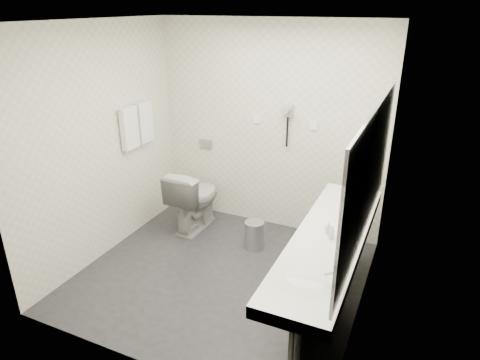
% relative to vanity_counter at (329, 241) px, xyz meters
% --- Properties ---
extents(floor, '(2.80, 2.80, 0.00)m').
position_rel_vanity_counter_xyz_m(floor, '(-1.12, 0.20, -0.80)').
color(floor, '#27272C').
rests_on(floor, ground).
extents(ceiling, '(2.80, 2.80, 0.00)m').
position_rel_vanity_counter_xyz_m(ceiling, '(-1.12, 0.20, 1.70)').
color(ceiling, white).
rests_on(ceiling, wall_back).
extents(wall_back, '(2.80, 0.00, 2.80)m').
position_rel_vanity_counter_xyz_m(wall_back, '(-1.12, 1.50, 0.45)').
color(wall_back, silver).
rests_on(wall_back, floor).
extents(wall_front, '(2.80, 0.00, 2.80)m').
position_rel_vanity_counter_xyz_m(wall_front, '(-1.12, -1.10, 0.45)').
color(wall_front, silver).
rests_on(wall_front, floor).
extents(wall_left, '(0.00, 2.60, 2.60)m').
position_rel_vanity_counter_xyz_m(wall_left, '(-2.52, 0.20, 0.45)').
color(wall_left, silver).
rests_on(wall_left, floor).
extents(wall_right, '(0.00, 2.60, 2.60)m').
position_rel_vanity_counter_xyz_m(wall_right, '(0.27, 0.20, 0.45)').
color(wall_right, silver).
rests_on(wall_right, floor).
extents(vanity_counter, '(0.55, 2.20, 0.10)m').
position_rel_vanity_counter_xyz_m(vanity_counter, '(0.00, 0.00, 0.00)').
color(vanity_counter, white).
rests_on(vanity_counter, floor).
extents(vanity_panel, '(0.03, 2.15, 0.75)m').
position_rel_vanity_counter_xyz_m(vanity_panel, '(0.02, 0.00, -0.42)').
color(vanity_panel, gray).
rests_on(vanity_panel, floor).
extents(vanity_post_far, '(0.06, 0.06, 0.75)m').
position_rel_vanity_counter_xyz_m(vanity_post_far, '(0.05, 1.04, -0.42)').
color(vanity_post_far, silver).
rests_on(vanity_post_far, floor).
extents(mirror, '(0.02, 2.20, 1.05)m').
position_rel_vanity_counter_xyz_m(mirror, '(0.26, 0.00, 0.65)').
color(mirror, '#B2BCC6').
rests_on(mirror, wall_right).
extents(basin_near, '(0.40, 0.31, 0.05)m').
position_rel_vanity_counter_xyz_m(basin_near, '(0.00, -0.65, 0.04)').
color(basin_near, white).
rests_on(basin_near, vanity_counter).
extents(basin_far, '(0.40, 0.31, 0.05)m').
position_rel_vanity_counter_xyz_m(basin_far, '(0.00, 0.65, 0.04)').
color(basin_far, white).
rests_on(basin_far, vanity_counter).
extents(faucet_near, '(0.04, 0.04, 0.15)m').
position_rel_vanity_counter_xyz_m(faucet_near, '(0.19, -0.65, 0.12)').
color(faucet_near, silver).
rests_on(faucet_near, vanity_counter).
extents(faucet_far, '(0.04, 0.04, 0.15)m').
position_rel_vanity_counter_xyz_m(faucet_far, '(0.19, 0.65, 0.12)').
color(faucet_far, silver).
rests_on(faucet_far, vanity_counter).
extents(soap_bottle_a, '(0.06, 0.06, 0.10)m').
position_rel_vanity_counter_xyz_m(soap_bottle_a, '(-0.02, 0.04, 0.10)').
color(soap_bottle_a, white).
rests_on(soap_bottle_a, vanity_counter).
extents(soap_bottle_b, '(0.08, 0.08, 0.09)m').
position_rel_vanity_counter_xyz_m(soap_bottle_b, '(0.11, 0.07, 0.09)').
color(soap_bottle_b, white).
rests_on(soap_bottle_b, vanity_counter).
extents(soap_bottle_c, '(0.06, 0.06, 0.12)m').
position_rel_vanity_counter_xyz_m(soap_bottle_c, '(0.02, -0.04, 0.11)').
color(soap_bottle_c, white).
rests_on(soap_bottle_c, vanity_counter).
extents(glass_left, '(0.07, 0.07, 0.10)m').
position_rel_vanity_counter_xyz_m(glass_left, '(0.11, 0.28, 0.10)').
color(glass_left, silver).
rests_on(glass_left, vanity_counter).
extents(glass_right, '(0.06, 0.06, 0.11)m').
position_rel_vanity_counter_xyz_m(glass_right, '(0.12, 0.31, 0.10)').
color(glass_right, silver).
rests_on(glass_right, vanity_counter).
extents(toilet, '(0.46, 0.79, 0.79)m').
position_rel_vanity_counter_xyz_m(toilet, '(-1.90, 1.01, -0.40)').
color(toilet, white).
rests_on(toilet, floor).
extents(flush_plate, '(0.18, 0.02, 0.12)m').
position_rel_vanity_counter_xyz_m(flush_plate, '(-1.98, 1.49, 0.15)').
color(flush_plate, '#B2B5BA').
rests_on(flush_plate, wall_back).
extents(pedal_bin, '(0.26, 0.26, 0.31)m').
position_rel_vanity_counter_xyz_m(pedal_bin, '(-1.02, 0.86, -0.64)').
color(pedal_bin, '#B2B5BA').
rests_on(pedal_bin, floor).
extents(bin_lid, '(0.22, 0.22, 0.02)m').
position_rel_vanity_counter_xyz_m(bin_lid, '(-1.02, 0.86, -0.48)').
color(bin_lid, '#B2B5BA').
rests_on(bin_lid, pedal_bin).
extents(towel_rail, '(0.02, 0.62, 0.02)m').
position_rel_vanity_counter_xyz_m(towel_rail, '(-2.47, 0.75, 0.75)').
color(towel_rail, silver).
rests_on(towel_rail, wall_left).
extents(towel_near, '(0.07, 0.24, 0.48)m').
position_rel_vanity_counter_xyz_m(towel_near, '(-2.46, 0.61, 0.53)').
color(towel_near, white).
rests_on(towel_near, towel_rail).
extents(towel_far, '(0.07, 0.24, 0.48)m').
position_rel_vanity_counter_xyz_m(towel_far, '(-2.46, 0.89, 0.53)').
color(towel_far, white).
rests_on(towel_far, towel_rail).
extents(dryer_cradle, '(0.10, 0.04, 0.14)m').
position_rel_vanity_counter_xyz_m(dryer_cradle, '(-0.88, 1.47, 0.70)').
color(dryer_cradle, '#989A9E').
rests_on(dryer_cradle, wall_back).
extents(dryer_barrel, '(0.08, 0.14, 0.08)m').
position_rel_vanity_counter_xyz_m(dryer_barrel, '(-0.88, 1.40, 0.73)').
color(dryer_barrel, '#989A9E').
rests_on(dryer_barrel, dryer_cradle).
extents(dryer_cord, '(0.02, 0.02, 0.35)m').
position_rel_vanity_counter_xyz_m(dryer_cord, '(-0.88, 1.46, 0.45)').
color(dryer_cord, black).
rests_on(dryer_cord, dryer_cradle).
extents(switch_plate_a, '(0.09, 0.02, 0.09)m').
position_rel_vanity_counter_xyz_m(switch_plate_a, '(-1.27, 1.49, 0.55)').
color(switch_plate_a, white).
rests_on(switch_plate_a, wall_back).
extents(switch_plate_b, '(0.09, 0.02, 0.09)m').
position_rel_vanity_counter_xyz_m(switch_plate_b, '(-0.57, 1.49, 0.55)').
color(switch_plate_b, white).
rests_on(switch_plate_b, wall_back).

